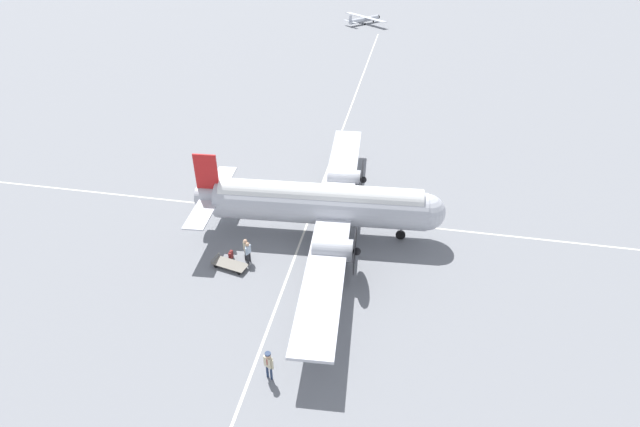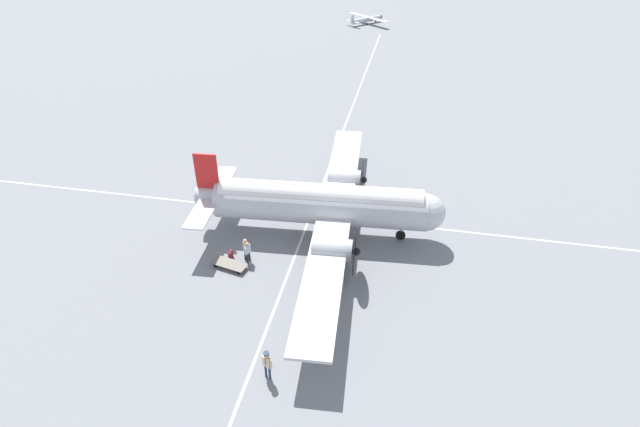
{
  "view_description": "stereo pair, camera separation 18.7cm",
  "coord_description": "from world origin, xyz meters",
  "px_view_note": "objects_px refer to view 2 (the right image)",
  "views": [
    {
      "loc": [
        -29.56,
        -5.64,
        21.63
      ],
      "look_at": [
        0.0,
        0.0,
        1.75
      ],
      "focal_mm": 28.0,
      "sensor_mm": 36.0,
      "label": 1
    },
    {
      "loc": [
        -29.52,
        -5.83,
        21.63
      ],
      "look_at": [
        0.0,
        0.0,
        1.75
      ],
      "focal_mm": 28.0,
      "sensor_mm": 36.0,
      "label": 2
    }
  ],
  "objects_px": {
    "airliner_main": "(326,204)",
    "passenger_boarding": "(248,250)",
    "crew_foreground": "(267,362)",
    "suitcase_near_door": "(247,255)",
    "suitcase_upright_spare": "(231,255)",
    "ramp_agent": "(246,248)",
    "baggage_cart": "(230,264)",
    "light_aircraft_distant": "(367,19)"
  },
  "relations": [
    {
      "from": "airliner_main",
      "to": "suitcase_upright_spare",
      "type": "bearing_deg",
      "value": -149.38
    },
    {
      "from": "crew_foreground",
      "to": "suitcase_near_door",
      "type": "distance_m",
      "value": 10.33
    },
    {
      "from": "airliner_main",
      "to": "passenger_boarding",
      "type": "height_order",
      "value": "airliner_main"
    },
    {
      "from": "ramp_agent",
      "to": "suitcase_near_door",
      "type": "xyz_separation_m",
      "value": [
        0.23,
        0.08,
        -0.87
      ]
    },
    {
      "from": "crew_foreground",
      "to": "light_aircraft_distant",
      "type": "xyz_separation_m",
      "value": [
        80.54,
        4.19,
        -0.36
      ]
    },
    {
      "from": "ramp_agent",
      "to": "passenger_boarding",
      "type": "bearing_deg",
      "value": 7.02
    },
    {
      "from": "ramp_agent",
      "to": "suitcase_upright_spare",
      "type": "relative_size",
      "value": 3.01
    },
    {
      "from": "airliner_main",
      "to": "light_aircraft_distant",
      "type": "distance_m",
      "value": 67.43
    },
    {
      "from": "airliner_main",
      "to": "suitcase_near_door",
      "type": "distance_m",
      "value": 6.68
    },
    {
      "from": "airliner_main",
      "to": "suitcase_upright_spare",
      "type": "xyz_separation_m",
      "value": [
        -4.11,
        5.94,
        -2.31
      ]
    },
    {
      "from": "airliner_main",
      "to": "baggage_cart",
      "type": "bearing_deg",
      "value": -142.2
    },
    {
      "from": "crew_foreground",
      "to": "baggage_cart",
      "type": "height_order",
      "value": "crew_foreground"
    },
    {
      "from": "suitcase_upright_spare",
      "to": "baggage_cart",
      "type": "relative_size",
      "value": 0.24
    },
    {
      "from": "passenger_boarding",
      "to": "suitcase_upright_spare",
      "type": "relative_size",
      "value": 2.81
    },
    {
      "from": "crew_foreground",
      "to": "baggage_cart",
      "type": "relative_size",
      "value": 0.74
    },
    {
      "from": "baggage_cart",
      "to": "light_aircraft_distant",
      "type": "bearing_deg",
      "value": 102.05
    },
    {
      "from": "crew_foreground",
      "to": "suitcase_upright_spare",
      "type": "height_order",
      "value": "crew_foreground"
    },
    {
      "from": "passenger_boarding",
      "to": "light_aircraft_distant",
      "type": "height_order",
      "value": "light_aircraft_distant"
    },
    {
      "from": "airliner_main",
      "to": "light_aircraft_distant",
      "type": "xyz_separation_m",
      "value": [
        67.24,
        4.8,
        -1.77
      ]
    },
    {
      "from": "passenger_boarding",
      "to": "light_aircraft_distant",
      "type": "xyz_separation_m",
      "value": [
        71.55,
        0.23,
        -0.21
      ]
    },
    {
      "from": "ramp_agent",
      "to": "baggage_cart",
      "type": "distance_m",
      "value": 1.53
    },
    {
      "from": "passenger_boarding",
      "to": "suitcase_near_door",
      "type": "distance_m",
      "value": 0.92
    },
    {
      "from": "airliner_main",
      "to": "passenger_boarding",
      "type": "relative_size",
      "value": 16.25
    },
    {
      "from": "suitcase_upright_spare",
      "to": "airliner_main",
      "type": "bearing_deg",
      "value": -55.32
    },
    {
      "from": "passenger_boarding",
      "to": "baggage_cart",
      "type": "height_order",
      "value": "passenger_boarding"
    },
    {
      "from": "suitcase_upright_spare",
      "to": "baggage_cart",
      "type": "height_order",
      "value": "suitcase_upright_spare"
    },
    {
      "from": "crew_foreground",
      "to": "passenger_boarding",
      "type": "height_order",
      "value": "crew_foreground"
    },
    {
      "from": "suitcase_near_door",
      "to": "suitcase_upright_spare",
      "type": "bearing_deg",
      "value": 99.31
    },
    {
      "from": "crew_foreground",
      "to": "airliner_main",
      "type": "bearing_deg",
      "value": -68.04
    },
    {
      "from": "suitcase_near_door",
      "to": "light_aircraft_distant",
      "type": "height_order",
      "value": "light_aircraft_distant"
    },
    {
      "from": "baggage_cart",
      "to": "light_aircraft_distant",
      "type": "height_order",
      "value": "light_aircraft_distant"
    },
    {
      "from": "baggage_cart",
      "to": "light_aircraft_distant",
      "type": "relative_size",
      "value": 0.3
    },
    {
      "from": "airliner_main",
      "to": "passenger_boarding",
      "type": "xyz_separation_m",
      "value": [
        -4.31,
        4.57,
        -1.56
      ]
    },
    {
      "from": "crew_foreground",
      "to": "ramp_agent",
      "type": "xyz_separation_m",
      "value": [
        9.14,
        4.17,
        -0.08
      ]
    },
    {
      "from": "suitcase_near_door",
      "to": "suitcase_upright_spare",
      "type": "distance_m",
      "value": 1.1
    },
    {
      "from": "suitcase_upright_spare",
      "to": "baggage_cart",
      "type": "distance_m",
      "value": 1.01
    },
    {
      "from": "crew_foreground",
      "to": "suitcase_upright_spare",
      "type": "xyz_separation_m",
      "value": [
        9.19,
        5.33,
        -0.9
      ]
    },
    {
      "from": "airliner_main",
      "to": "baggage_cart",
      "type": "distance_m",
      "value": 7.96
    },
    {
      "from": "baggage_cart",
      "to": "suitcase_upright_spare",
      "type": "bearing_deg",
      "value": 118.07
    },
    {
      "from": "suitcase_near_door",
      "to": "baggage_cart",
      "type": "xyz_separation_m",
      "value": [
        -1.15,
        0.82,
        0.04
      ]
    },
    {
      "from": "crew_foreground",
      "to": "suitcase_upright_spare",
      "type": "bearing_deg",
      "value": -35.3
    },
    {
      "from": "light_aircraft_distant",
      "to": "suitcase_upright_spare",
      "type": "bearing_deg",
      "value": -139.86
    }
  ]
}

